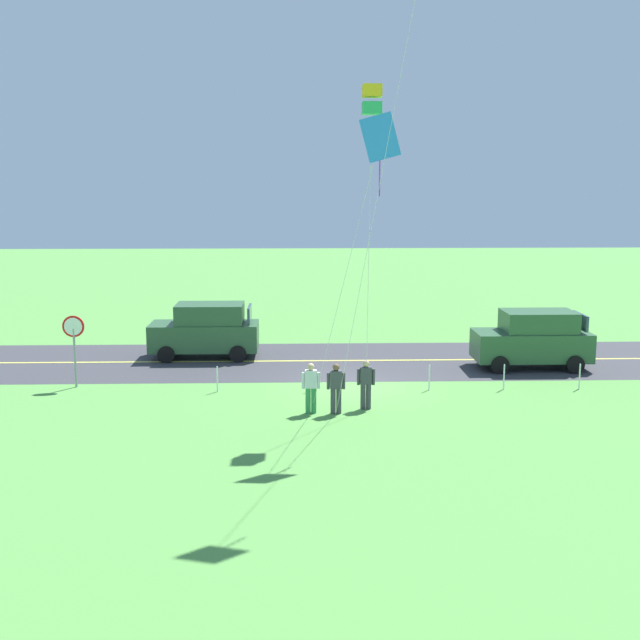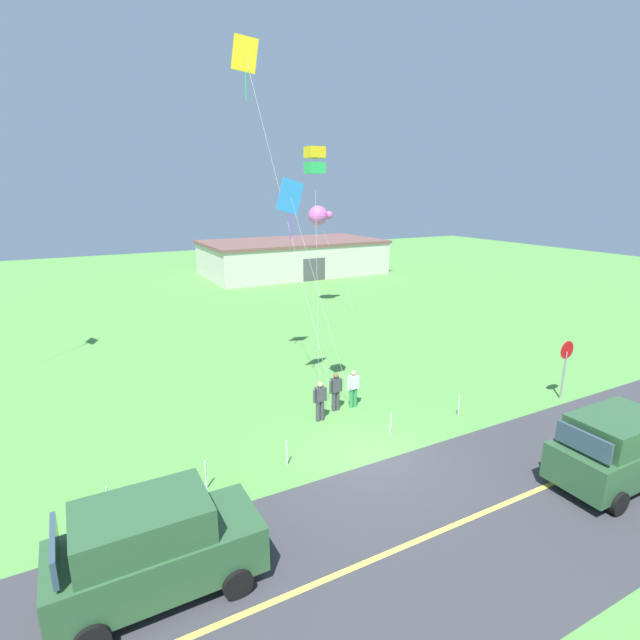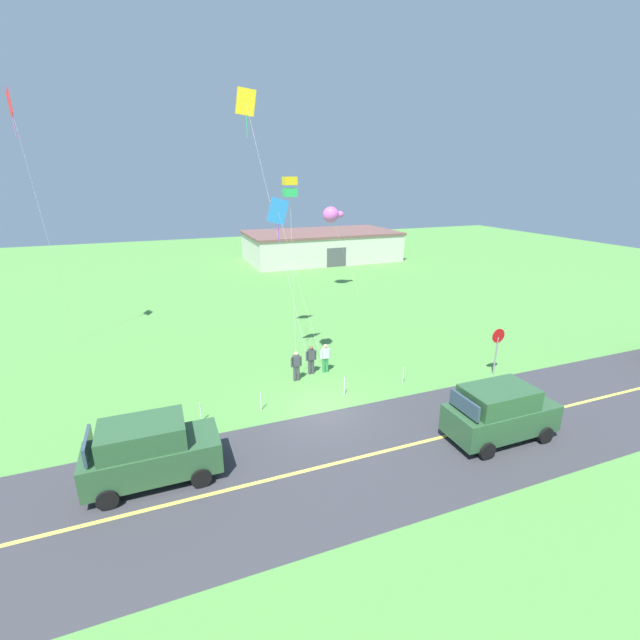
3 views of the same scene
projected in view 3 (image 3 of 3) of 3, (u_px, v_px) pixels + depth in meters
The scene contains 20 objects.
ground_plane at pixel (322, 408), 19.66m from camera, with size 120.00×120.00×0.10m, color #549342.
asphalt_road at pixel (360, 457), 16.10m from camera, with size 120.00×7.00×0.00m, color #38383D.
road_centre_stripe at pixel (360, 457), 16.10m from camera, with size 120.00×0.16×0.00m, color #E5E04C.
car_suv_foreground at pixel (500, 412), 16.97m from camera, with size 4.40×2.12×2.24m.
car_parked_west_near at pixel (150, 451), 14.56m from camera, with size 4.40×2.12×2.24m.
stop_sign at pixel (497, 343), 22.30m from camera, with size 0.76×0.08×2.56m.
person_adult_near at pixel (296, 365), 21.90m from camera, with size 0.58×0.22×1.60m.
person_adult_companion at pixel (325, 357), 22.85m from camera, with size 0.58×0.22×1.60m.
person_child_watcher at pixel (311, 359), 22.66m from camera, with size 0.58×0.22×1.60m.
kite_red_low at pixel (290, 187), 19.36m from camera, with size 0.56×0.56×9.96m.
kite_blue_mid at pixel (279, 214), 21.43m from camera, with size 2.48×1.79×9.04m.
kite_yellow_high at pixel (247, 109), 20.97m from camera, with size 2.63×3.46×14.08m.
kite_green_far at pixel (331, 215), 37.42m from camera, with size 2.85×2.23×7.52m.
kite_pink_drift at pixel (11, 110), 21.95m from camera, with size 0.88×1.90×14.19m.
warehouse_distant at pixel (321, 246), 54.03m from camera, with size 18.36×10.20×3.50m.
fence_post_0 at pixel (133, 424), 17.42m from camera, with size 0.05×0.05×0.90m, color silver.
fence_post_1 at pixel (201, 412), 18.32m from camera, with size 0.05×0.05×0.90m, color silver.
fence_post_2 at pixel (261, 401), 19.22m from camera, with size 0.05×0.05×0.90m, color silver.
fence_post_3 at pixel (344, 386), 20.61m from camera, with size 0.05×0.05×0.90m, color silver.
fence_post_4 at pixel (403, 375), 21.72m from camera, with size 0.05×0.05×0.90m, color silver.
Camera 3 is at (-6.32, -16.19, 9.96)m, focal length 24.21 mm.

